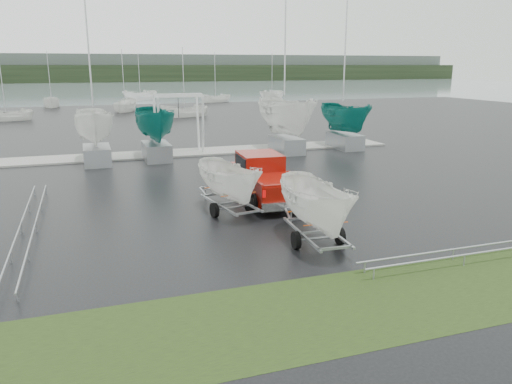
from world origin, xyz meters
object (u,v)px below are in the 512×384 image
object	(u,v)px
pickup_truck	(264,176)
boat_hoist	(179,115)
trailer_hitched	(318,164)
trailer_parked	(229,149)

from	to	relation	value
pickup_truck	boat_hoist	xyz separation A→B (m)	(-1.49, 13.11, 1.64)
boat_hoist	trailer_hitched	bearing A→B (deg)	-86.86
trailer_hitched	trailer_parked	distance (m)	4.89
trailer_hitched	trailer_parked	xyz separation A→B (m)	(-1.76, 4.55, -0.13)
pickup_truck	boat_hoist	distance (m)	13.29
pickup_truck	boat_hoist	size ratio (longest dim) A/B	1.48
trailer_hitched	boat_hoist	bearing A→B (deg)	96.85
trailer_parked	trailer_hitched	bearing A→B (deg)	-78.67
pickup_truck	trailer_hitched	distance (m)	6.73
pickup_truck	boat_hoist	bearing A→B (deg)	100.22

